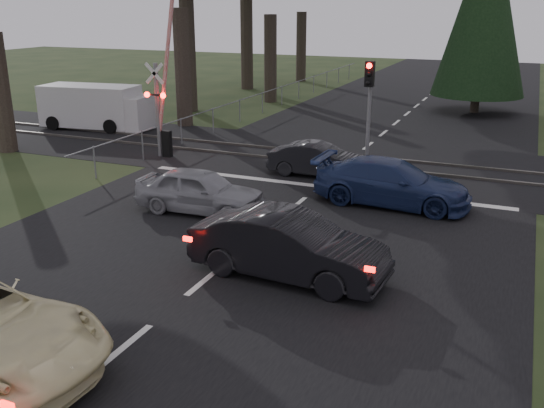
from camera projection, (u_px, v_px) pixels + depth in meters
The scene contains 15 objects.
ground at pixel (204, 281), 13.90m from camera, with size 120.00×120.00×0.00m, color #213216.
road at pixel (334, 174), 22.63m from camera, with size 14.00×100.00×0.01m, color black.
rail_corridor at pixel (349, 161), 24.38m from camera, with size 120.00×8.00×0.01m, color black.
stop_line at pixel (319, 186), 21.06m from camera, with size 13.00×0.35×0.00m, color silver.
rail_near at pixel (344, 165), 23.67m from camera, with size 120.00×0.12×0.10m, color #59544C.
rail_far at pixel (355, 156), 25.06m from camera, with size 120.00×0.12×0.10m, color #59544C.
crossing_signal at pixel (162, 107), 24.49m from camera, with size 1.62×0.38×6.96m.
traffic_signal_center at pixel (369, 97), 21.97m from camera, with size 0.32×0.48×4.10m.
conifer_tree at pixel (485, 4), 33.42m from camera, with size 5.20×5.20×11.00m.
fence_left at pixel (272, 109), 36.44m from camera, with size 0.10×36.00×1.20m, color slate, non-canonical shape.
dark_hatchback at pixel (289, 246), 13.91m from camera, with size 1.60×4.59×1.51m, color black.
silver_car at pixel (200, 191), 18.30m from camera, with size 1.59×3.94×1.34m, color gray.
blue_sedan at pixel (392, 183), 18.98m from camera, with size 1.99×4.90×1.42m, color navy.
dark_car_far at pixel (319, 160), 22.17m from camera, with size 1.28×3.66×1.21m, color black.
white_van at pixel (98, 107), 30.40m from camera, with size 5.72×2.65×2.16m.
Camera 1 is at (6.36, -11.02, 6.08)m, focal length 40.00 mm.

